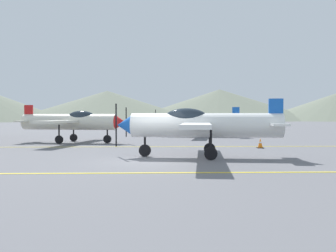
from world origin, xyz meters
TOP-DOWN VIEW (x-y plane):
  - ground_plane at (0.00, 0.00)m, footprint 400.00×400.00m
  - apron_line_near at (0.00, -3.12)m, footprint 80.00×0.16m
  - apron_line_far at (0.00, 7.02)m, footprint 80.00×0.16m
  - airplane_near at (2.22, 1.47)m, footprint 7.88×9.04m
  - airplane_mid at (-5.70, 10.61)m, footprint 7.90×9.00m
  - airplane_far at (3.98, 17.69)m, footprint 7.90×9.01m
  - traffic_cone_side at (6.38, 5.94)m, footprint 0.36×0.36m
  - hill_centerleft at (-19.63, 130.10)m, footprint 75.97×75.97m
  - hill_centerright at (27.13, 137.49)m, footprint 80.67×80.67m

SIDE VIEW (x-z plane):
  - ground_plane at x=0.00m, z-range 0.00..0.00m
  - apron_line_near at x=0.00m, z-range 0.00..0.01m
  - apron_line_far at x=0.00m, z-range 0.00..0.01m
  - traffic_cone_side at x=6.38m, z-range -0.01..0.58m
  - airplane_near at x=2.22m, z-range 0.17..2.87m
  - airplane_mid at x=-5.70m, z-range 0.17..2.87m
  - airplane_far at x=3.98m, z-range 0.17..2.87m
  - hill_centerleft at x=-19.63m, z-range 0.00..11.92m
  - hill_centerright at x=27.13m, z-range 0.00..13.15m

